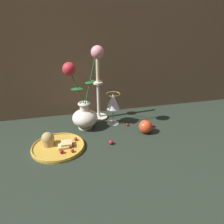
{
  "coord_description": "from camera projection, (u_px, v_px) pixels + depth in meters",
  "views": [
    {
      "loc": [
        -0.2,
        -0.92,
        0.53
      ],
      "look_at": [
        0.04,
        0.02,
        0.1
      ],
      "focal_mm": 35.0,
      "sensor_mm": 36.0,
      "label": 1
    }
  ],
  "objects": [
    {
      "name": "vase",
      "position": [
        84.0,
        106.0,
        1.08
      ],
      "size": [
        0.19,
        0.13,
        0.41
      ],
      "color": "silver",
      "rests_on": "ground_plane"
    },
    {
      "name": "wall_back",
      "position": [
        92.0,
        0.0,
        1.09
      ],
      "size": [
        2.4,
        0.04,
        1.2
      ],
      "primitive_type": "cube",
      "color": "brown",
      "rests_on": "ground_plane"
    },
    {
      "name": "berry_front_center",
      "position": [
        152.0,
        126.0,
        1.12
      ],
      "size": [
        0.02,
        0.02,
        0.02
      ],
      "primitive_type": "sphere",
      "color": "#AD192D",
      "rests_on": "ground_plane"
    },
    {
      "name": "berry_near_plate",
      "position": [
        110.0,
        142.0,
        0.98
      ],
      "size": [
        0.02,
        0.02,
        0.02
      ],
      "primitive_type": "sphere",
      "color": "#AD192D",
      "rests_on": "ground_plane"
    },
    {
      "name": "wine_glass",
      "position": [
        113.0,
        103.0,
        1.13
      ],
      "size": [
        0.07,
        0.07,
        0.17
      ],
      "color": "silver",
      "rests_on": "ground_plane"
    },
    {
      "name": "ground_plane",
      "position": [
        106.0,
        133.0,
        1.08
      ],
      "size": [
        2.4,
        2.4,
        0.0
      ],
      "primitive_type": "plane",
      "color": "#232D23",
      "rests_on": "ground"
    },
    {
      "name": "apple_beside_vase",
      "position": [
        146.0,
        127.0,
        1.07
      ],
      "size": [
        0.07,
        0.07,
        0.08
      ],
      "color": "#D14223",
      "rests_on": "ground_plane"
    },
    {
      "name": "plate_with_pastries",
      "position": [
        56.0,
        145.0,
        0.95
      ],
      "size": [
        0.23,
        0.23,
        0.07
      ],
      "color": "gold",
      "rests_on": "ground_plane"
    },
    {
      "name": "berry_by_glass_stem",
      "position": [
        127.0,
        125.0,
        1.14
      ],
      "size": [
        0.01,
        0.01,
        0.01
      ],
      "primitive_type": "sphere",
      "color": "#AD192D",
      "rests_on": "ground_plane"
    },
    {
      "name": "candlestick",
      "position": [
        98.0,
        99.0,
        1.19
      ],
      "size": [
        0.09,
        0.09,
        0.37
      ],
      "color": "silver",
      "rests_on": "ground_plane"
    }
  ]
}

